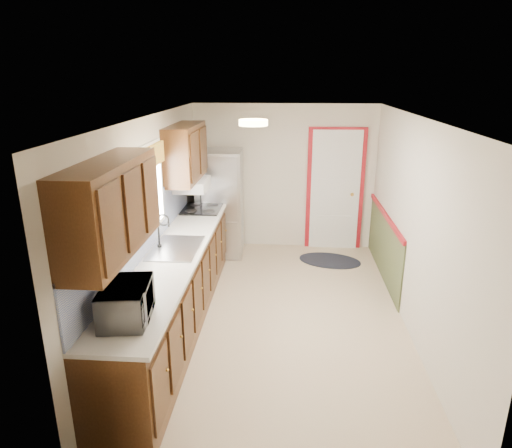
# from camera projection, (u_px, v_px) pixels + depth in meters

# --- Properties ---
(room_shell) EXTENTS (3.20, 5.20, 2.52)m
(room_shell) POSITION_uv_depth(u_px,v_px,m) (281.00, 224.00, 5.24)
(room_shell) COLOR tan
(room_shell) RESTS_ON ground
(kitchen_run) EXTENTS (0.63, 4.00, 2.20)m
(kitchen_run) POSITION_uv_depth(u_px,v_px,m) (171.00, 262.00, 5.17)
(kitchen_run) COLOR #381E0C
(kitchen_run) RESTS_ON ground
(back_wall_trim) EXTENTS (1.12, 2.30, 2.08)m
(back_wall_trim) POSITION_uv_depth(u_px,v_px,m) (345.00, 201.00, 7.36)
(back_wall_trim) COLOR maroon
(back_wall_trim) RESTS_ON ground
(ceiling_fixture) EXTENTS (0.30, 0.30, 0.06)m
(ceiling_fixture) POSITION_uv_depth(u_px,v_px,m) (253.00, 123.00, 4.71)
(ceiling_fixture) COLOR #FFD88C
(ceiling_fixture) RESTS_ON room_shell
(microwave) EXTENTS (0.37, 0.58, 0.37)m
(microwave) POSITION_uv_depth(u_px,v_px,m) (126.00, 299.00, 3.64)
(microwave) COLOR white
(microwave) RESTS_ON kitchen_run
(refrigerator) EXTENTS (0.73, 0.73, 1.71)m
(refrigerator) POSITION_uv_depth(u_px,v_px,m) (220.00, 203.00, 7.36)
(refrigerator) COLOR #B7B7BC
(refrigerator) RESTS_ON ground
(rug) EXTENTS (1.11, 0.86, 0.01)m
(rug) POSITION_uv_depth(u_px,v_px,m) (330.00, 260.00, 7.28)
(rug) COLOR black
(rug) RESTS_ON ground
(cooktop) EXTENTS (0.55, 0.66, 0.02)m
(cooktop) POSITION_uv_depth(u_px,v_px,m) (202.00, 209.00, 6.72)
(cooktop) COLOR black
(cooktop) RESTS_ON kitchen_run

